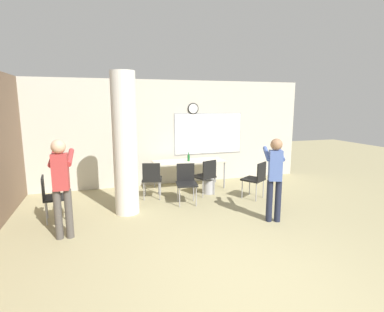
# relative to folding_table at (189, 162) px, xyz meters

# --- Properties ---
(ground_plane) EXTENTS (24.00, 24.00, 0.00)m
(ground_plane) POSITION_rel_folding_table_xyz_m (-0.50, -4.42, -0.68)
(ground_plane) COLOR tan
(wall_back) EXTENTS (8.00, 0.15, 2.80)m
(wall_back) POSITION_rel_folding_table_xyz_m (-0.47, 0.64, 0.72)
(wall_back) COLOR beige
(wall_back) RESTS_ON ground_plane
(support_pillar) EXTENTS (0.48, 0.48, 2.80)m
(support_pillar) POSITION_rel_folding_table_xyz_m (-1.71, -1.36, 0.72)
(support_pillar) COLOR silver
(support_pillar) RESTS_ON ground_plane
(folding_table) EXTENTS (1.85, 0.74, 0.72)m
(folding_table) POSITION_rel_folding_table_xyz_m (0.00, 0.00, 0.00)
(folding_table) COLOR beige
(folding_table) RESTS_ON ground_plane
(bottle_on_table) EXTENTS (0.06, 0.06, 0.23)m
(bottle_on_table) POSITION_rel_folding_table_xyz_m (-0.02, -0.02, 0.13)
(bottle_on_table) COLOR #1E6B2D
(bottle_on_table) RESTS_ON folding_table
(waste_bin) EXTENTS (0.28, 0.28, 0.35)m
(waste_bin) POSITION_rel_folding_table_xyz_m (0.32, -0.61, -0.50)
(waste_bin) COLOR #B2B2B7
(waste_bin) RESTS_ON ground_plane
(chair_by_left_wall) EXTENTS (0.49, 0.49, 0.87)m
(chair_by_left_wall) POSITION_rel_folding_table_xyz_m (-3.10, -1.39, -0.17)
(chair_by_left_wall) COLOR black
(chair_by_left_wall) RESTS_ON ground_plane
(chair_table_right) EXTENTS (0.57, 0.57, 0.87)m
(chair_table_right) POSITION_rel_folding_table_xyz_m (0.20, -0.73, -0.17)
(chair_table_right) COLOR black
(chair_table_right) RESTS_ON ground_plane
(chair_table_front) EXTENTS (0.50, 0.50, 0.87)m
(chair_table_front) POSITION_rel_folding_table_xyz_m (-0.40, -1.14, -0.17)
(chair_table_front) COLOR black
(chair_table_front) RESTS_ON ground_plane
(chair_mid_room) EXTENTS (0.61, 0.61, 0.87)m
(chair_mid_room) POSITION_rel_folding_table_xyz_m (1.22, -1.32, -0.17)
(chair_mid_room) COLOR black
(chair_mid_room) RESTS_ON ground_plane
(chair_table_left) EXTENTS (0.53, 0.53, 0.87)m
(chair_table_left) POSITION_rel_folding_table_xyz_m (-1.08, -0.63, -0.17)
(chair_table_left) COLOR black
(chair_table_left) RESTS_ON ground_plane
(person_watching_back) EXTENTS (0.37, 0.61, 1.64)m
(person_watching_back) POSITION_rel_folding_table_xyz_m (-2.81, -2.23, 0.29)
(person_watching_back) COLOR #514C47
(person_watching_back) RESTS_ON ground_plane
(person_playing_side) EXTENTS (0.50, 0.66, 1.57)m
(person_playing_side) POSITION_rel_folding_table_xyz_m (0.87, -2.61, 0.25)
(person_playing_side) COLOR #1E2338
(person_playing_side) RESTS_ON ground_plane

